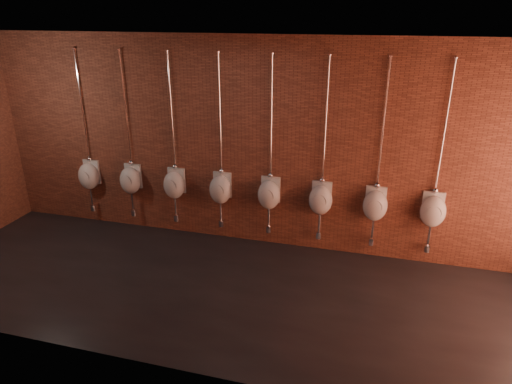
{
  "coord_description": "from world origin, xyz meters",
  "views": [
    {
      "loc": [
        1.86,
        -4.89,
        3.51
      ],
      "look_at": [
        0.27,
        0.9,
        1.1
      ],
      "focal_mm": 32.0,
      "sensor_mm": 36.0,
      "label": 1
    }
  ],
  "objects_px": {
    "urinal_6": "(375,204)",
    "urinal_7": "(433,210)",
    "urinal_5": "(321,199)",
    "urinal_0": "(89,175)",
    "urinal_1": "(130,179)",
    "urinal_4": "(269,193)",
    "urinal_3": "(220,188)",
    "urinal_2": "(174,184)"
  },
  "relations": [
    {
      "from": "urinal_1",
      "to": "urinal_4",
      "type": "bearing_deg",
      "value": 0.0
    },
    {
      "from": "urinal_5",
      "to": "urinal_1",
      "type": "bearing_deg",
      "value": 180.0
    },
    {
      "from": "urinal_0",
      "to": "urinal_1",
      "type": "bearing_deg",
      "value": 0.0
    },
    {
      "from": "urinal_1",
      "to": "urinal_2",
      "type": "height_order",
      "value": "same"
    },
    {
      "from": "urinal_2",
      "to": "urinal_7",
      "type": "distance_m",
      "value": 3.94
    },
    {
      "from": "urinal_5",
      "to": "urinal_7",
      "type": "distance_m",
      "value": 1.58
    },
    {
      "from": "urinal_0",
      "to": "urinal_7",
      "type": "bearing_deg",
      "value": 0.0
    },
    {
      "from": "urinal_1",
      "to": "urinal_2",
      "type": "bearing_deg",
      "value": 0.0
    },
    {
      "from": "urinal_2",
      "to": "urinal_6",
      "type": "height_order",
      "value": "same"
    },
    {
      "from": "urinal_5",
      "to": "urinal_6",
      "type": "xyz_separation_m",
      "value": [
        0.79,
        0.0,
        0.0
      ]
    },
    {
      "from": "urinal_1",
      "to": "urinal_5",
      "type": "distance_m",
      "value": 3.15
    },
    {
      "from": "urinal_4",
      "to": "urinal_5",
      "type": "height_order",
      "value": "same"
    },
    {
      "from": "urinal_4",
      "to": "urinal_0",
      "type": "bearing_deg",
      "value": 180.0
    },
    {
      "from": "urinal_2",
      "to": "urinal_3",
      "type": "height_order",
      "value": "same"
    },
    {
      "from": "urinal_6",
      "to": "urinal_7",
      "type": "xyz_separation_m",
      "value": [
        0.79,
        0.0,
        0.0
      ]
    },
    {
      "from": "urinal_2",
      "to": "urinal_7",
      "type": "relative_size",
      "value": 1.0
    },
    {
      "from": "urinal_0",
      "to": "urinal_3",
      "type": "bearing_deg",
      "value": 0.0
    },
    {
      "from": "urinal_0",
      "to": "urinal_6",
      "type": "height_order",
      "value": "same"
    },
    {
      "from": "urinal_4",
      "to": "urinal_5",
      "type": "distance_m",
      "value": 0.79
    },
    {
      "from": "urinal_0",
      "to": "urinal_2",
      "type": "distance_m",
      "value": 1.58
    },
    {
      "from": "urinal_3",
      "to": "urinal_7",
      "type": "relative_size",
      "value": 1.0
    },
    {
      "from": "urinal_0",
      "to": "urinal_6",
      "type": "distance_m",
      "value": 4.73
    },
    {
      "from": "urinal_4",
      "to": "urinal_3",
      "type": "bearing_deg",
      "value": 180.0
    },
    {
      "from": "urinal_6",
      "to": "urinal_3",
      "type": "bearing_deg",
      "value": 180.0
    },
    {
      "from": "urinal_7",
      "to": "urinal_1",
      "type": "bearing_deg",
      "value": 180.0
    },
    {
      "from": "urinal_1",
      "to": "urinal_5",
      "type": "bearing_deg",
      "value": 0.0
    },
    {
      "from": "urinal_2",
      "to": "urinal_7",
      "type": "height_order",
      "value": "same"
    },
    {
      "from": "urinal_3",
      "to": "urinal_6",
      "type": "height_order",
      "value": "same"
    },
    {
      "from": "urinal_5",
      "to": "urinal_7",
      "type": "bearing_deg",
      "value": 0.0
    },
    {
      "from": "urinal_1",
      "to": "urinal_4",
      "type": "distance_m",
      "value": 2.36
    },
    {
      "from": "urinal_0",
      "to": "urinal_2",
      "type": "relative_size",
      "value": 1.0
    },
    {
      "from": "urinal_6",
      "to": "urinal_7",
      "type": "height_order",
      "value": "same"
    },
    {
      "from": "urinal_5",
      "to": "urinal_2",
      "type": "bearing_deg",
      "value": 180.0
    },
    {
      "from": "urinal_5",
      "to": "urinal_7",
      "type": "xyz_separation_m",
      "value": [
        1.58,
        0.0,
        0.0
      ]
    },
    {
      "from": "urinal_3",
      "to": "urinal_5",
      "type": "relative_size",
      "value": 1.0
    },
    {
      "from": "urinal_4",
      "to": "urinal_7",
      "type": "distance_m",
      "value": 2.36
    },
    {
      "from": "urinal_0",
      "to": "urinal_4",
      "type": "xyz_separation_m",
      "value": [
        3.15,
        0.0,
        0.0
      ]
    },
    {
      "from": "urinal_1",
      "to": "urinal_5",
      "type": "xyz_separation_m",
      "value": [
        3.15,
        0.0,
        0.0
      ]
    },
    {
      "from": "urinal_2",
      "to": "urinal_5",
      "type": "bearing_deg",
      "value": 0.0
    },
    {
      "from": "urinal_4",
      "to": "urinal_7",
      "type": "xyz_separation_m",
      "value": [
        2.36,
        0.0,
        0.0
      ]
    },
    {
      "from": "urinal_0",
      "to": "urinal_5",
      "type": "height_order",
      "value": "same"
    },
    {
      "from": "urinal_0",
      "to": "urinal_2",
      "type": "height_order",
      "value": "same"
    }
  ]
}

